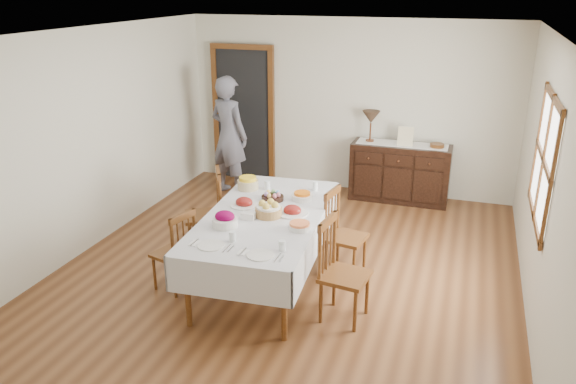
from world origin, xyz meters
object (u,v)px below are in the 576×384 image
(chair_left_far, at_px, (208,211))
(chair_left_near, at_px, (176,250))
(table_lamp, at_px, (371,118))
(person, at_px, (229,132))
(dining_table, at_px, (265,222))
(sideboard, at_px, (400,172))
(chair_right_far, at_px, (342,232))
(chair_right_near, at_px, (340,269))

(chair_left_far, bearing_deg, chair_left_near, -23.46)
(chair_left_far, relative_size, table_lamp, 2.24)
(chair_left_near, height_order, table_lamp, table_lamp)
(table_lamp, bearing_deg, person, -166.43)
(dining_table, distance_m, chair_left_far, 1.04)
(sideboard, bearing_deg, chair_left_near, -118.76)
(dining_table, bearing_deg, chair_right_far, 28.88)
(dining_table, height_order, chair_left_far, chair_left_far)
(sideboard, xyz_separation_m, person, (-2.52, -0.48, 0.53))
(chair_right_far, xyz_separation_m, table_lamp, (-0.18, 2.47, 0.72))
(chair_left_near, distance_m, sideboard, 3.84)
(dining_table, height_order, person, person)
(chair_right_near, height_order, table_lamp, table_lamp)
(chair_left_near, xyz_separation_m, sideboard, (1.85, 3.36, -0.02))
(chair_left_near, height_order, person, person)
(chair_left_far, height_order, sideboard, chair_left_far)
(chair_right_far, height_order, table_lamp, table_lamp)
(chair_right_far, bearing_deg, chair_left_near, 129.88)
(chair_left_far, xyz_separation_m, person, (-0.59, 1.96, 0.44))
(dining_table, height_order, sideboard, sideboard)
(chair_right_far, distance_m, table_lamp, 2.58)
(chair_left_far, bearing_deg, chair_right_far, 60.93)
(chair_right_near, distance_m, sideboard, 3.35)
(person, bearing_deg, sideboard, -149.92)
(dining_table, distance_m, chair_right_far, 0.89)
(dining_table, relative_size, chair_left_far, 2.32)
(chair_right_near, xyz_separation_m, person, (-2.41, 2.87, 0.44))
(dining_table, height_order, chair_left_near, chair_left_near)
(chair_left_far, distance_m, person, 2.10)
(dining_table, distance_m, table_lamp, 3.03)
(chair_left_far, relative_size, chair_right_far, 1.07)
(chair_left_far, bearing_deg, table_lamp, 120.66)
(dining_table, xyz_separation_m, chair_left_near, (-0.82, -0.44, -0.25))
(chair_right_near, bearing_deg, person, 47.71)
(person, bearing_deg, chair_right_near, 149.30)
(dining_table, relative_size, person, 1.25)
(chair_left_far, relative_size, person, 0.54)
(chair_right_far, bearing_deg, chair_right_near, -158.66)
(chair_left_near, xyz_separation_m, chair_right_far, (1.55, 0.91, 0.04))
(chair_right_near, bearing_deg, dining_table, 72.91)
(chair_right_far, relative_size, person, 0.50)
(chair_right_near, relative_size, sideboard, 0.71)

